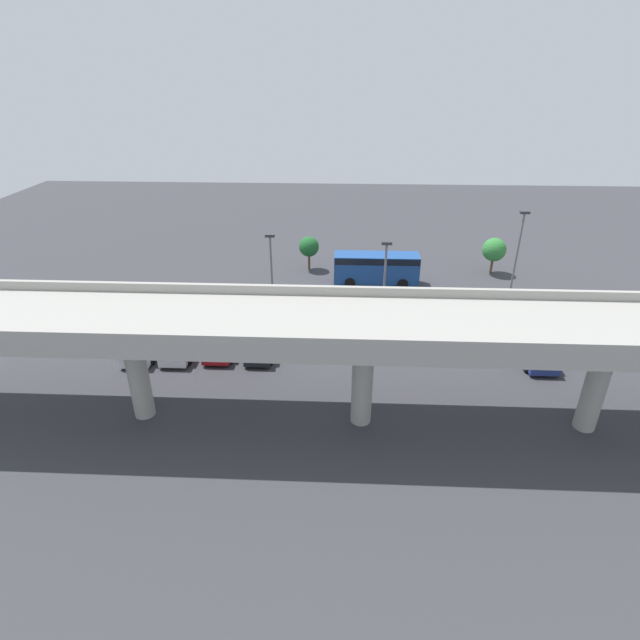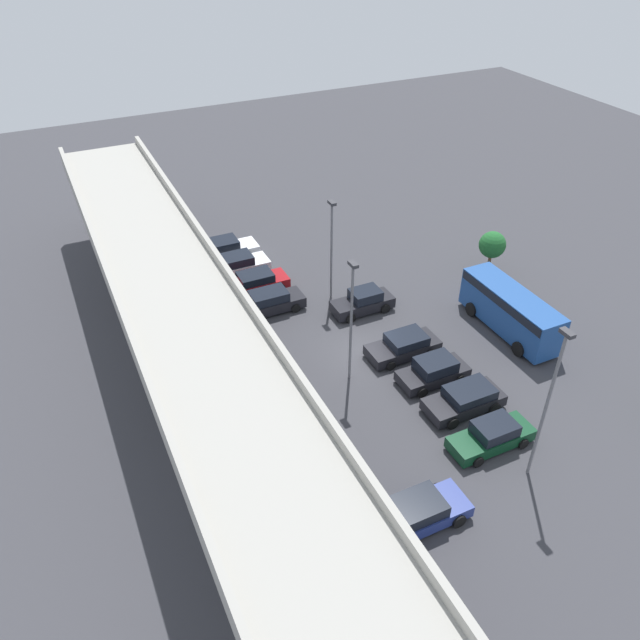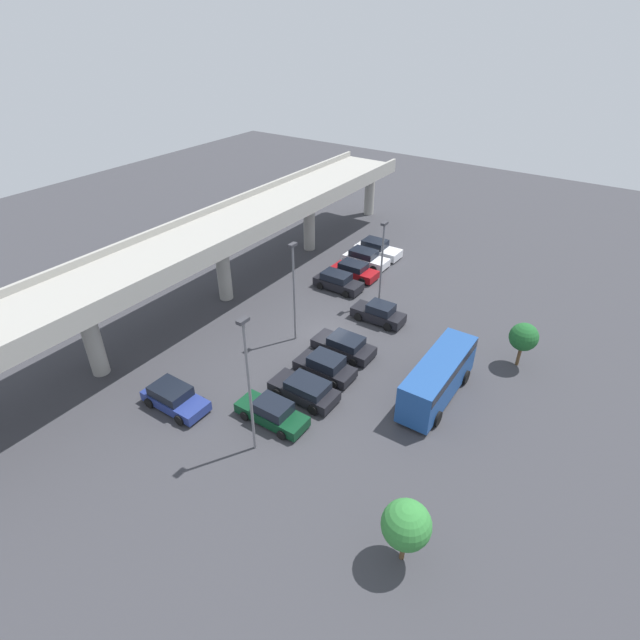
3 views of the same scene
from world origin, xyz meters
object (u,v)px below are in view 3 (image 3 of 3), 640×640
parked_car_4 (344,345)px  lamp_post_by_overpass (249,379)px  parked_car_5 (379,313)px  lamp_post_near_aisle (294,286)px  parked_car_6 (338,282)px  parked_car_8 (365,258)px  parked_car_3 (325,366)px  parked_car_7 (354,270)px  parked_car_1 (272,412)px  lamp_post_mid_lot (382,258)px  shuttle_bus (438,375)px  parked_car_0 (174,398)px  tree_front_centre (524,337)px  parked_car_2 (305,389)px  tree_front_left (406,525)px  parked_car_9 (377,249)px

parked_car_4 → lamp_post_by_overpass: bearing=93.5°
parked_car_5 → lamp_post_near_aisle: size_ratio=0.54×
parked_car_6 → parked_car_8: 5.79m
parked_car_3 → parked_car_7: 15.26m
parked_car_1 → parked_car_3: (5.75, -0.16, 0.03)m
parked_car_8 → lamp_post_mid_lot: size_ratio=0.59×
shuttle_bus → lamp_post_mid_lot: bearing=46.1°
parked_car_1 → parked_car_3: parked_car_3 is taller
parked_car_0 → parked_car_4: parked_car_0 is taller
tree_front_centre → parked_car_2: bearing=137.4°
tree_front_centre → lamp_post_near_aisle: bearing=112.5°
parked_car_1 → parked_car_7: 20.62m
parked_car_3 → tree_front_centre: 14.12m
parked_car_1 → parked_car_2: 2.96m
parked_car_7 → lamp_post_near_aisle: (-11.59, -1.57, 4.00)m
parked_car_3 → lamp_post_near_aisle: (2.44, 4.42, 3.98)m
parked_car_0 → parked_car_4: (11.19, -5.99, -0.04)m
parked_car_5 → tree_front_left: tree_front_left is taller
parked_car_3 → parked_car_6: parked_car_6 is taller
parked_car_4 → tree_front_centre: bearing=-152.5°
tree_front_left → parked_car_9: bearing=30.6°
shuttle_bus → lamp_post_by_overpass: 12.91m
parked_car_2 → lamp_post_by_overpass: bearing=91.6°
parked_car_0 → parked_car_1: 6.59m
parked_car_1 → parked_car_4: size_ratio=1.01×
parked_car_9 → lamp_post_mid_lot: 10.69m
parked_car_0 → parked_car_2: (5.42, -6.52, -0.02)m
parked_car_0 → tree_front_left: size_ratio=1.25×
parked_car_2 → lamp_post_mid_lot: (13.63, 1.81, 3.75)m
parked_car_0 → lamp_post_by_overpass: bearing=1.3°
parked_car_1 → tree_front_centre: tree_front_centre is taller
lamp_post_mid_lot → shuttle_bus: bearing=-133.9°
parked_car_2 → parked_car_3: size_ratio=1.07×
parked_car_1 → shuttle_bus: (7.95, -7.55, 1.06)m
tree_front_left → parked_car_1: bearing=70.8°
parked_car_7 → lamp_post_mid_lot: bearing=-36.0°
parked_car_7 → lamp_post_by_overpass: size_ratio=0.49×
parked_car_9 → tree_front_left: size_ratio=1.30×
lamp_post_near_aisle → tree_front_left: 19.40m
parked_car_0 → tree_front_left: 17.08m
parked_car_5 → shuttle_bus: size_ratio=0.55×
lamp_post_by_overpass → tree_front_centre: size_ratio=2.62×
parked_car_9 → lamp_post_near_aisle: lamp_post_near_aisle is taller
lamp_post_mid_lot → tree_front_centre: (-2.02, -12.47, -2.05)m
lamp_post_near_aisle → lamp_post_by_overpass: 11.59m
parked_car_1 → lamp_post_mid_lot: size_ratio=0.63×
tree_front_centre → parked_car_1: bearing=142.7°
lamp_post_near_aisle → tree_front_centre: lamp_post_near_aisle is taller
parked_car_8 → parked_car_0: bearing=-89.6°
tree_front_left → parked_car_6: bearing=39.0°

